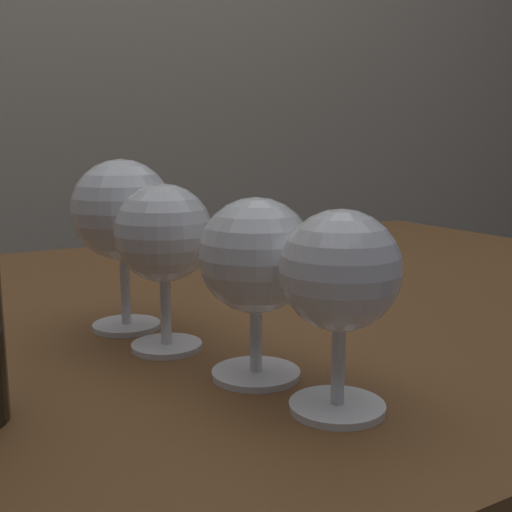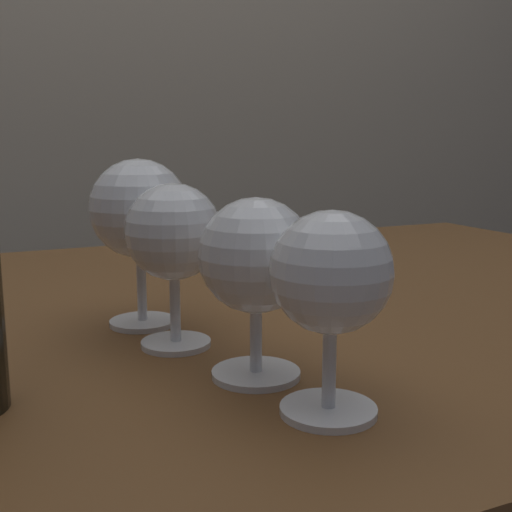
{
  "view_description": "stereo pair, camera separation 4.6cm",
  "coord_description": "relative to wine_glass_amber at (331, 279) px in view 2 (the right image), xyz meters",
  "views": [
    {
      "loc": [
        -0.34,
        -0.61,
        0.91
      ],
      "look_at": [
        -0.11,
        -0.22,
        0.83
      ],
      "focal_mm": 45.06,
      "sensor_mm": 36.0,
      "label": 1
    },
    {
      "loc": [
        -0.3,
        -0.63,
        0.91
      ],
      "look_at": [
        -0.11,
        -0.22,
        0.83
      ],
      "focal_mm": 45.06,
      "sensor_mm": 36.0,
      "label": 2
    }
  ],
  "objects": [
    {
      "name": "dining_table",
      "position": [
        0.09,
        0.3,
        -0.18
      ],
      "size": [
        1.26,
        0.85,
        0.73
      ],
      "color": "brown",
      "rests_on": "ground_plane"
    },
    {
      "name": "wine_glass_pinot",
      "position": [
        -0.05,
        0.17,
        0.01
      ],
      "size": [
        0.08,
        0.08,
        0.14
      ],
      "color": "white",
      "rests_on": "dining_table"
    },
    {
      "name": "wine_glass_chardonnay",
      "position": [
        -0.06,
        0.25,
        0.02
      ],
      "size": [
        0.09,
        0.09,
        0.16
      ],
      "color": "white",
      "rests_on": "dining_table"
    },
    {
      "name": "wine_glass_white",
      "position": [
        -0.02,
        0.08,
        0.0
      ],
      "size": [
        0.08,
        0.08,
        0.13
      ],
      "color": "white",
      "rests_on": "dining_table"
    },
    {
      "name": "wine_glass_amber",
      "position": [
        0.0,
        0.0,
        0.0
      ],
      "size": [
        0.08,
        0.08,
        0.13
      ],
      "color": "white",
      "rests_on": "dining_table"
    }
  ]
}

